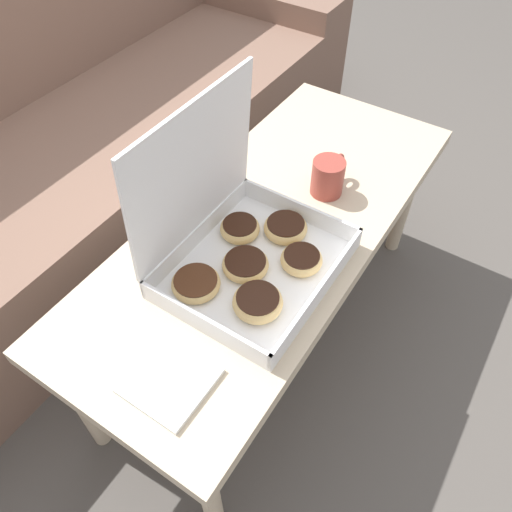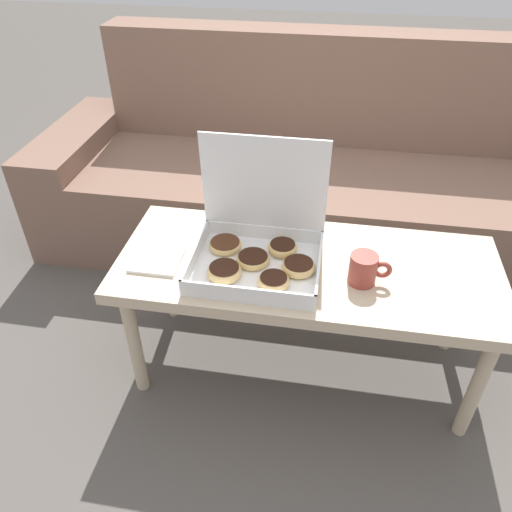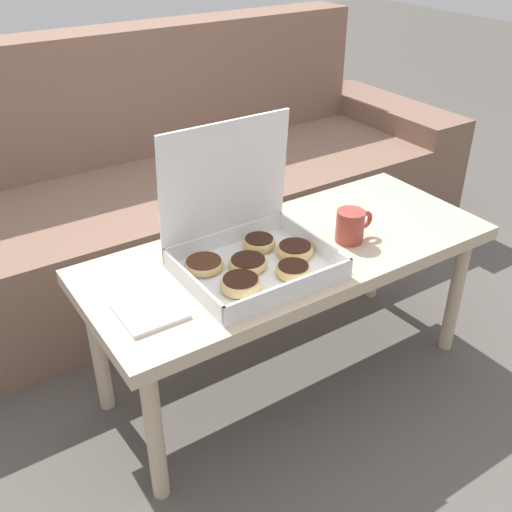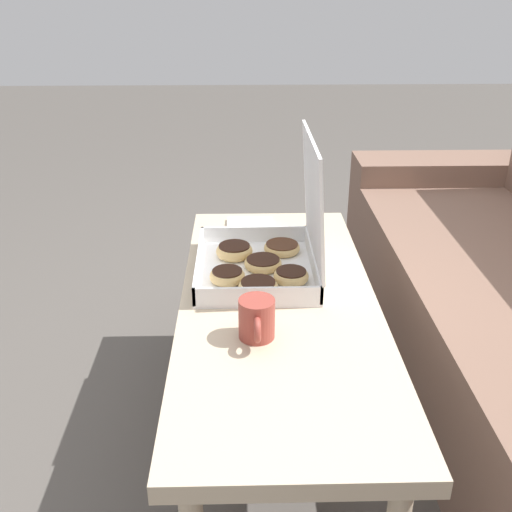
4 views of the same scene
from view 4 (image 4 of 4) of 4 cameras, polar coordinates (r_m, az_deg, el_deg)
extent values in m
plane|color=#514C47|center=(1.79, 3.57, -17.54)|extent=(12.00, 12.00, 0.00)
cube|color=#7A5B4C|center=(2.79, 17.34, 3.97)|extent=(0.24, 0.80, 0.50)
cube|color=#C6B293|center=(1.51, 2.20, -4.90)|extent=(1.19, 0.49, 0.04)
cylinder|color=#C6B293|center=(2.09, -3.90, -3.15)|extent=(0.04, 0.04, 0.43)
cylinder|color=#C6B293|center=(2.11, 6.30, -3.02)|extent=(0.04, 0.04, 0.43)
cube|color=white|center=(1.63, 0.00, -1.46)|extent=(0.39, 0.32, 0.01)
cube|color=white|center=(1.63, -5.48, -0.63)|extent=(0.39, 0.01, 0.05)
cube|color=white|center=(1.63, 5.46, -0.51)|extent=(0.39, 0.01, 0.05)
cube|color=white|center=(1.79, -0.15, 2.09)|extent=(0.01, 0.32, 0.05)
cube|color=white|center=(1.45, 0.18, -3.85)|extent=(0.01, 0.32, 0.05)
cube|color=white|center=(1.56, 5.46, 5.54)|extent=(0.39, 0.03, 0.32)
torus|color=#E5BC75|center=(1.57, 3.36, -1.93)|extent=(0.09, 0.09, 0.03)
cylinder|color=black|center=(1.56, 3.37, -1.63)|extent=(0.08, 0.08, 0.01)
torus|color=#E5BC75|center=(1.73, 2.48, 0.77)|extent=(0.10, 0.10, 0.03)
cylinder|color=#472614|center=(1.73, 2.49, 1.01)|extent=(0.09, 0.09, 0.01)
torus|color=#E5BC75|center=(1.57, -2.75, -1.91)|extent=(0.09, 0.09, 0.03)
cylinder|color=black|center=(1.56, -2.76, -1.61)|extent=(0.08, 0.08, 0.01)
torus|color=#E5BC75|center=(1.70, -2.08, 0.47)|extent=(0.10, 0.10, 0.04)
cylinder|color=black|center=(1.70, -2.08, 0.79)|extent=(0.09, 0.09, 0.02)
torus|color=#E5BC75|center=(1.51, 0.21, -3.00)|extent=(0.10, 0.10, 0.03)
cylinder|color=black|center=(1.51, 0.21, -2.68)|extent=(0.09, 0.09, 0.01)
torus|color=#E5BC75|center=(1.64, 0.67, -0.71)|extent=(0.10, 0.10, 0.03)
cylinder|color=black|center=(1.63, 0.67, -0.46)|extent=(0.09, 0.09, 0.01)
cylinder|color=#993D33|center=(1.34, 0.07, -5.97)|extent=(0.08, 0.08, 0.09)
torus|color=#993D33|center=(1.29, 0.13, -7.07)|extent=(0.06, 0.01, 0.06)
cube|color=white|center=(1.92, -0.57, 2.78)|extent=(0.15, 0.15, 0.01)
camera|label=1|loc=(2.07, -12.47, 27.96)|focal=35.00mm
camera|label=2|loc=(1.71, -48.90, 24.98)|focal=35.00mm
camera|label=3|loc=(2.44, -30.69, 24.94)|focal=42.00mm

